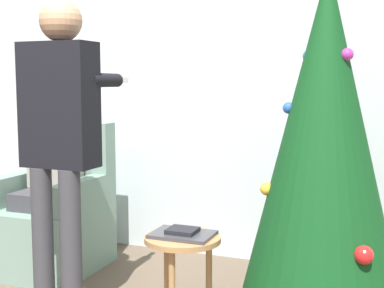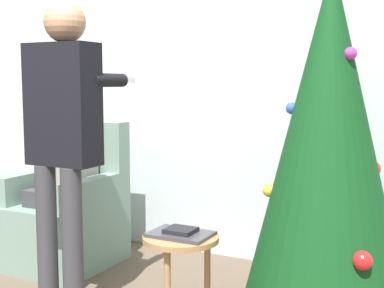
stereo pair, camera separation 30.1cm
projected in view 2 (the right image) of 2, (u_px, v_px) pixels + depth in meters
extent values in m
cube|color=silver|center=(203.00, 83.00, 4.16)|extent=(8.00, 0.06, 2.70)
cone|color=#0F4219|center=(328.00, 134.00, 3.00)|extent=(0.92, 0.92, 1.90)
sphere|color=#B23399|center=(350.00, 54.00, 2.84)|extent=(0.07, 0.07, 0.07)
sphere|color=red|center=(363.00, 261.00, 2.69)|extent=(0.10, 0.10, 0.10)
sphere|color=#2856B2|center=(292.00, 108.00, 3.04)|extent=(0.07, 0.07, 0.07)
sphere|color=gold|center=(269.00, 190.00, 3.11)|extent=(0.08, 0.08, 0.08)
sphere|color=#2856B2|center=(315.00, 56.00, 3.07)|extent=(0.08, 0.08, 0.08)
sphere|color=red|center=(373.00, 169.00, 3.10)|extent=(0.09, 0.09, 0.09)
cube|color=gray|center=(64.00, 234.00, 3.97)|extent=(0.70, 0.73, 0.47)
cube|color=gray|center=(87.00, 158.00, 4.17)|extent=(0.70, 0.14, 0.58)
cube|color=gray|center=(33.00, 185.00, 4.06)|extent=(0.12, 0.66, 0.21)
cube|color=gray|center=(94.00, 192.00, 3.79)|extent=(0.12, 0.66, 0.21)
cylinder|color=#38383D|center=(34.00, 239.00, 3.83)|extent=(0.11, 0.11, 0.47)
cylinder|color=#38383D|center=(56.00, 242.00, 3.74)|extent=(0.11, 0.11, 0.47)
cube|color=#38383D|center=(58.00, 196.00, 3.89)|extent=(0.32, 0.40, 0.12)
cube|color=gray|center=(71.00, 151.00, 3.98)|extent=(0.36, 0.20, 0.50)
sphere|color=tan|center=(69.00, 104.00, 3.94)|extent=(0.20, 0.20, 0.20)
cylinder|color=#38383D|center=(47.00, 239.00, 3.13)|extent=(0.12, 0.12, 0.88)
cylinder|color=#38383D|center=(73.00, 243.00, 3.04)|extent=(0.12, 0.12, 0.88)
cube|color=black|center=(63.00, 105.00, 3.05)|extent=(0.42, 0.20, 0.69)
sphere|color=tan|center=(65.00, 22.00, 3.03)|extent=(0.24, 0.24, 0.24)
cylinder|color=black|center=(60.00, 80.00, 3.28)|extent=(0.08, 0.30, 0.08)
cylinder|color=black|center=(108.00, 80.00, 3.12)|extent=(0.08, 0.30, 0.08)
cube|color=white|center=(126.00, 80.00, 3.29)|extent=(0.04, 0.14, 0.04)
cylinder|color=#A37547|center=(181.00, 239.00, 2.97)|extent=(0.43, 0.43, 0.03)
cylinder|color=#A37547|center=(207.00, 282.00, 3.01)|extent=(0.04, 0.04, 0.47)
cylinder|color=#A37547|center=(167.00, 274.00, 3.12)|extent=(0.04, 0.04, 0.47)
cube|color=#38383D|center=(181.00, 234.00, 2.97)|extent=(0.34, 0.24, 0.02)
cube|color=black|center=(181.00, 230.00, 2.96)|extent=(0.16, 0.14, 0.02)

